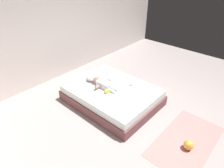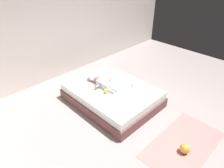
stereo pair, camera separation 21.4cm
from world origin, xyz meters
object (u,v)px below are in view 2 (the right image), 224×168
toothbrush (109,79)px  toy_ball (185,148)px  baby_bottle (132,85)px  pillow (97,75)px  toy_block (106,91)px  bed (112,95)px  baby (103,83)px

toothbrush → toy_ball: 2.17m
toy_ball → baby_bottle: baby_bottle is taller
pillow → toy_block: size_ratio=4.99×
toy_ball → bed: bearing=86.1°
pillow → baby_bottle: (0.31, -0.78, -0.05)m
toy_ball → toy_block: size_ratio=1.71×
bed → toy_ball: bed is taller
toy_ball → baby_bottle: (0.48, 1.59, 0.30)m
bed → toy_ball: bearing=-93.9°
baby → baby_bottle: (0.44, -0.44, -0.04)m
pillow → baby: size_ratio=0.73×
baby → toy_block: (-0.14, -0.24, -0.03)m
pillow → toy_ball: bearing=-94.2°
bed → toy_block: (-0.22, -0.05, 0.22)m
pillow → toy_ball: pillow is taller
baby → toy_ball: baby is taller
pillow → toy_ball: 2.40m
toothbrush → baby_bottle: size_ratio=1.45×
toy_block → baby_bottle: 0.61m
baby → toothbrush: baby is taller
baby → pillow: bearing=69.4°
toy_block → pillow: bearing=65.6°
toy_ball → baby_bottle: 1.69m
toy_ball → baby_bottle: size_ratio=1.70×
baby → toothbrush: size_ratio=4.71×
baby → toy_ball: (-0.04, -2.02, -0.34)m
baby → toothbrush: 0.30m
toy_ball → toy_block: toy_block is taller
pillow → toy_block: bearing=-114.4°
toothbrush → baby: bearing=-159.1°
bed → pillow: 0.60m
baby_bottle → baby: bearing=135.1°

